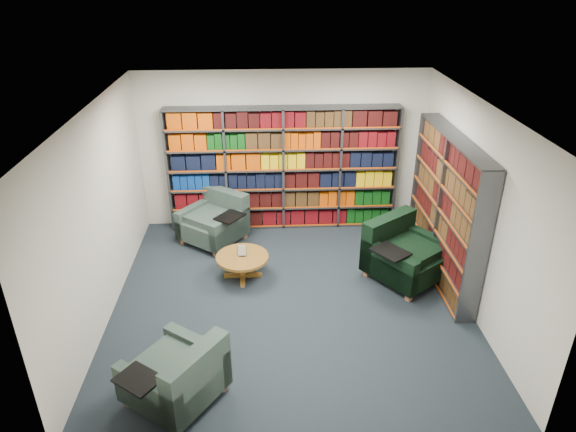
{
  "coord_description": "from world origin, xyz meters",
  "views": [
    {
      "loc": [
        -0.33,
        -6.1,
        4.41
      ],
      "look_at": [
        0.0,
        0.6,
        1.05
      ],
      "focal_mm": 32.0,
      "sensor_mm": 36.0,
      "label": 1
    }
  ],
  "objects_px": {
    "chair_teal_front": "(180,379)",
    "coffee_table": "(242,260)",
    "chair_green_right": "(402,255)",
    "chair_teal_left": "(216,221)"
  },
  "relations": [
    {
      "from": "chair_green_right",
      "to": "coffee_table",
      "type": "relative_size",
      "value": 1.75
    },
    {
      "from": "chair_teal_left",
      "to": "chair_teal_front",
      "type": "height_order",
      "value": "chair_teal_left"
    },
    {
      "from": "chair_green_right",
      "to": "chair_teal_front",
      "type": "height_order",
      "value": "chair_green_right"
    },
    {
      "from": "chair_teal_front",
      "to": "coffee_table",
      "type": "bearing_deg",
      "value": 76.26
    },
    {
      "from": "chair_teal_left",
      "to": "chair_teal_front",
      "type": "relative_size",
      "value": 1.03
    },
    {
      "from": "chair_teal_left",
      "to": "coffee_table",
      "type": "xyz_separation_m",
      "value": [
        0.48,
        -1.25,
        -0.04
      ]
    },
    {
      "from": "chair_green_right",
      "to": "chair_teal_front",
      "type": "distance_m",
      "value": 3.88
    },
    {
      "from": "chair_teal_left",
      "to": "chair_green_right",
      "type": "distance_m",
      "value": 3.21
    },
    {
      "from": "chair_green_right",
      "to": "coffee_table",
      "type": "height_order",
      "value": "chair_green_right"
    },
    {
      "from": "coffee_table",
      "to": "chair_teal_front",
      "type": "bearing_deg",
      "value": -103.74
    }
  ]
}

